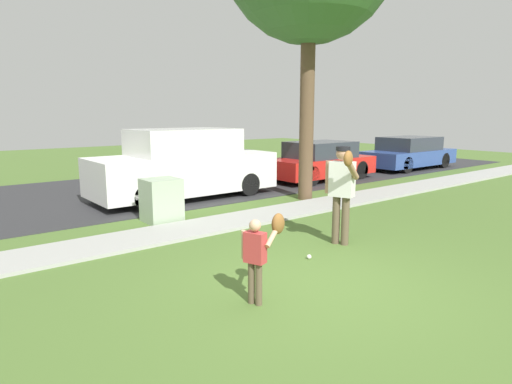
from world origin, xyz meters
TOP-DOWN VIEW (x-y plane):
  - ground_plane at (0.00, 3.50)m, footprint 48.00×48.00m
  - sidewalk_strip at (0.00, 3.60)m, footprint 36.00×1.20m
  - road_surface at (0.00, 8.60)m, footprint 36.00×6.80m
  - person_adult at (1.67, 1.10)m, footprint 0.65×0.80m
  - person_child at (-0.95, 0.11)m, footprint 0.56×0.36m
  - baseball at (0.68, 0.89)m, footprint 0.07×0.07m
  - utility_cabinet at (-0.02, 4.65)m, footprint 0.74×0.70m
  - parked_van_white at (1.67, 6.66)m, footprint 5.00×1.95m
  - parked_hatchback_red at (7.01, 6.64)m, footprint 4.00×1.75m
  - parked_wagon_blue at (12.24, 6.50)m, footprint 4.50×1.80m

SIDE VIEW (x-z plane):
  - ground_plane at x=0.00m, z-range 0.00..0.00m
  - road_surface at x=0.00m, z-range 0.00..0.02m
  - sidewalk_strip at x=0.00m, z-range 0.00..0.06m
  - baseball at x=0.68m, z-range 0.00..0.07m
  - utility_cabinet at x=-0.02m, z-range 0.00..0.93m
  - parked_hatchback_red at x=7.01m, z-range 0.00..1.32m
  - parked_wagon_blue at x=12.24m, z-range 0.00..1.32m
  - person_child at x=-0.95m, z-range 0.16..1.26m
  - parked_van_white at x=1.67m, z-range -0.04..1.84m
  - person_adult at x=1.67m, z-range 0.22..1.96m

